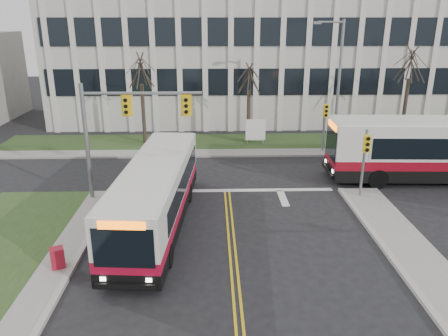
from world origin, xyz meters
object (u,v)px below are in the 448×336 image
at_px(streetlight, 337,79).
at_px(newspaper_box_red, 58,259).
at_px(bus_main, 156,195).
at_px(bus_cross, 447,151).
at_px(directory_sign, 256,130).

relative_size(streetlight, newspaper_box_red, 9.68).
height_order(streetlight, bus_main, streetlight).
bearing_deg(newspaper_box_red, bus_cross, 0.80).
distance_m(streetlight, directory_sign, 6.96).
relative_size(streetlight, bus_main, 0.81).
bearing_deg(directory_sign, bus_main, -113.59).
xyz_separation_m(streetlight, bus_cross, (4.97, -6.70, -3.38)).
bearing_deg(streetlight, bus_main, -133.08).
xyz_separation_m(streetlight, newspaper_box_red, (-14.83, -16.04, -4.72)).
relative_size(streetlight, bus_cross, 0.68).
bearing_deg(newspaper_box_red, directory_sign, 37.34).
bearing_deg(newspaper_box_red, streetlight, 22.79).
distance_m(bus_main, newspaper_box_red, 5.20).
relative_size(directory_sign, bus_cross, 0.15).
bearing_deg(bus_cross, newspaper_box_red, -62.39).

